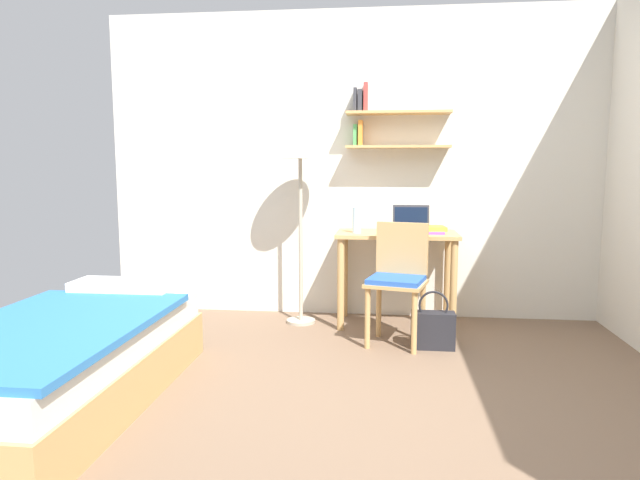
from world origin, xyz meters
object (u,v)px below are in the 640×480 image
(standing_lamp, at_px, (300,153))
(water_bottle, at_px, (357,220))
(bed, at_px, (63,362))
(handbag, at_px, (433,329))
(laptop, at_px, (411,225))
(book_stack, at_px, (434,230))
(desk, at_px, (396,252))
(desk_chair, at_px, (398,276))

(standing_lamp, relative_size, water_bottle, 7.70)
(bed, distance_m, standing_lamp, 2.36)
(standing_lamp, distance_m, handbag, 1.72)
(water_bottle, bearing_deg, handbag, -42.27)
(laptop, relative_size, handbag, 0.72)
(standing_lamp, height_order, book_stack, standing_lamp)
(standing_lamp, bearing_deg, desk, 2.42)
(desk_chair, bearing_deg, laptop, 77.89)
(desk_chair, xyz_separation_m, handbag, (0.25, -0.10, -0.36))
(water_bottle, xyz_separation_m, handbag, (0.58, -0.52, -0.72))
(desk, relative_size, desk_chair, 1.10)
(bed, relative_size, laptop, 6.39)
(desk_chair, bearing_deg, water_bottle, 127.71)
(laptop, bearing_deg, book_stack, -9.00)
(desk, bearing_deg, laptop, 14.50)
(bed, height_order, desk, desk)
(bed, height_order, desk_chair, desk_chair)
(bed, xyz_separation_m, desk, (1.83, 1.80, 0.37))
(bed, relative_size, water_bottle, 9.39)
(water_bottle, bearing_deg, book_stack, 6.29)
(desk, distance_m, desk_chair, 0.50)
(laptop, distance_m, water_bottle, 0.45)
(desk, xyz_separation_m, handbag, (0.26, -0.59, -0.46))
(standing_lamp, bearing_deg, handbag, -28.31)
(laptop, height_order, handbag, laptop)
(standing_lamp, height_order, handbag, standing_lamp)
(handbag, bearing_deg, desk, 113.31)
(desk_chair, bearing_deg, desk, 90.42)
(book_stack, bearing_deg, standing_lamp, -178.20)
(desk, distance_m, handbag, 0.79)
(book_stack, bearing_deg, desk, -179.86)
(desk_chair, xyz_separation_m, water_bottle, (-0.33, 0.42, 0.37))
(desk_chair, distance_m, standing_lamp, 1.28)
(water_bottle, bearing_deg, desk_chair, -52.29)
(standing_lamp, xyz_separation_m, water_bottle, (0.46, -0.03, -0.53))
(desk, height_order, desk_chair, desk_chair)
(desk, bearing_deg, water_bottle, -168.16)
(desk_chair, height_order, book_stack, desk_chair)
(desk, relative_size, book_stack, 3.75)
(bed, distance_m, desk_chair, 2.27)
(bed, bearing_deg, standing_lamp, 59.33)
(desk, relative_size, water_bottle, 4.72)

